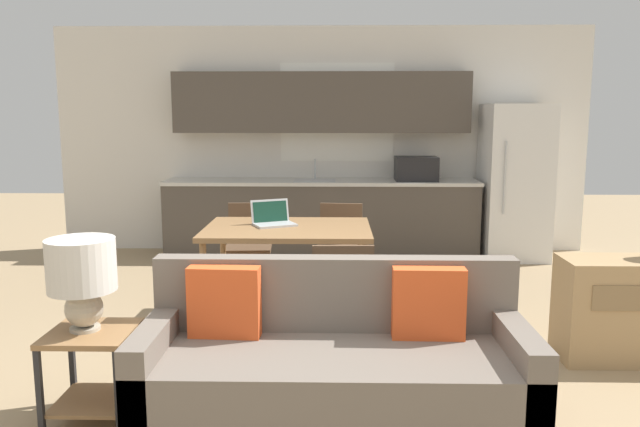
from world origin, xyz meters
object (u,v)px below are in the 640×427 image
at_px(table_lamp, 82,273).
at_px(dining_table, 288,235).
at_px(side_table, 93,360).
at_px(dining_chair_far_left, 249,242).
at_px(refrigerator, 514,182).
at_px(couch, 334,360).
at_px(dining_chair_near_right, 342,293).
at_px(laptop, 273,219).
at_px(dining_chair_far_right, 340,243).

bearing_deg(table_lamp, dining_table, 60.01).
height_order(side_table, dining_chair_far_left, dining_chair_far_left).
distance_m(dining_table, table_lamp, 1.96).
distance_m(refrigerator, side_table, 5.30).
relative_size(dining_table, couch, 0.64).
bearing_deg(table_lamp, side_table, -16.58).
distance_m(refrigerator, dining_chair_near_right, 3.78).
distance_m(table_lamp, laptop, 1.98).
distance_m(side_table, laptop, 2.03).
bearing_deg(dining_table, refrigerator, 43.29).
xyz_separation_m(couch, dining_chair_near_right, (0.05, 0.83, 0.14)).
bearing_deg(dining_chair_far_left, couch, -75.43).
relative_size(refrigerator, dining_chair_far_left, 2.13).
relative_size(dining_chair_far_right, dining_chair_near_right, 1.00).
xyz_separation_m(dining_table, couch, (0.37, -1.67, -0.36)).
height_order(dining_table, couch, couch).
bearing_deg(dining_chair_near_right, side_table, 29.97).
bearing_deg(table_lamp, dining_chair_near_right, 31.19).
relative_size(side_table, table_lamp, 1.02).
distance_m(dining_chair_far_left, dining_chair_far_right, 0.85).
height_order(side_table, dining_chair_far_right, dining_chair_far_right).
relative_size(table_lamp, dining_chair_far_right, 0.60).
bearing_deg(laptop, dining_table, -61.27).
bearing_deg(dining_chair_far_right, refrigerator, 42.01).
distance_m(refrigerator, laptop, 3.41).
bearing_deg(dining_chair_far_right, side_table, -113.32).
bearing_deg(laptop, side_table, -139.03).
bearing_deg(dining_table, side_table, -118.96).
xyz_separation_m(dining_chair_far_left, dining_chair_far_right, (0.85, -0.01, 0.00)).
xyz_separation_m(side_table, dining_chair_far_right, (1.37, 2.51, 0.14)).
distance_m(dining_table, dining_chair_near_right, 0.97).
height_order(refrigerator, couch, refrigerator).
xyz_separation_m(refrigerator, dining_chair_near_right, (-2.03, -3.16, -0.41)).
bearing_deg(couch, dining_chair_near_right, 86.43).
xyz_separation_m(refrigerator, dining_chair_far_left, (-2.89, -1.50, -0.41)).
xyz_separation_m(table_lamp, dining_chair_far_left, (0.55, 2.51, -0.35)).
relative_size(refrigerator, dining_chair_near_right, 2.13).
bearing_deg(side_table, refrigerator, 49.77).
distance_m(dining_table, laptop, 0.20).
relative_size(side_table, dining_chair_far_right, 0.62).
height_order(dining_table, dining_chair_far_left, dining_chair_far_left).
xyz_separation_m(side_table, laptop, (0.81, 1.80, 0.48)).
height_order(dining_chair_far_left, laptop, laptop).
bearing_deg(dining_chair_far_right, dining_table, -112.69).
bearing_deg(couch, side_table, -178.56).
height_order(couch, side_table, couch).
bearing_deg(couch, dining_chair_far_left, 107.81).
relative_size(couch, dining_chair_near_right, 2.47).
height_order(side_table, laptop, laptop).
height_order(dining_chair_far_right, dining_chair_near_right, same).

